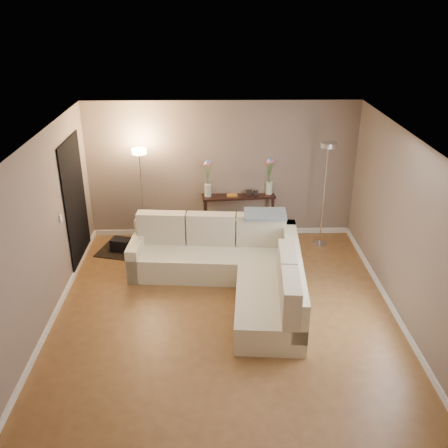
{
  "coord_description": "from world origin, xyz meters",
  "views": [
    {
      "loc": [
        -0.15,
        -6.11,
        4.28
      ],
      "look_at": [
        0.0,
        0.8,
        1.1
      ],
      "focal_mm": 40.0,
      "sensor_mm": 36.0,
      "label": 1
    }
  ],
  "objects_px": {
    "console_table": "(234,213)",
    "sectional_sofa": "(234,266)",
    "floor_lamp_unlit": "(326,174)",
    "floor_lamp_lit": "(141,178)"
  },
  "relations": [
    {
      "from": "floor_lamp_lit",
      "to": "floor_lamp_unlit",
      "type": "bearing_deg",
      "value": -3.14
    },
    {
      "from": "floor_lamp_lit",
      "to": "floor_lamp_unlit",
      "type": "height_order",
      "value": "floor_lamp_unlit"
    },
    {
      "from": "floor_lamp_unlit",
      "to": "floor_lamp_lit",
      "type": "bearing_deg",
      "value": 176.86
    },
    {
      "from": "floor_lamp_unlit",
      "to": "sectional_sofa",
      "type": "bearing_deg",
      "value": -139.96
    },
    {
      "from": "console_table",
      "to": "floor_lamp_unlit",
      "type": "distance_m",
      "value": 1.9
    },
    {
      "from": "console_table",
      "to": "floor_lamp_unlit",
      "type": "relative_size",
      "value": 0.71
    },
    {
      "from": "console_table",
      "to": "floor_lamp_lit",
      "type": "xyz_separation_m",
      "value": [
        -1.69,
        -0.26,
        0.81
      ]
    },
    {
      "from": "console_table",
      "to": "floor_lamp_lit",
      "type": "height_order",
      "value": "floor_lamp_lit"
    },
    {
      "from": "console_table",
      "to": "floor_lamp_lit",
      "type": "bearing_deg",
      "value": -171.27
    },
    {
      "from": "console_table",
      "to": "sectional_sofa",
      "type": "bearing_deg",
      "value": -92.4
    }
  ]
}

